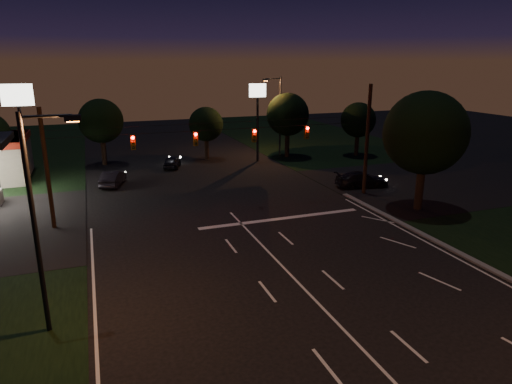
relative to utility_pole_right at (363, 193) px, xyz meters
name	(u,v)px	position (x,y,z in m)	size (l,w,h in m)	color
ground	(320,305)	(-12.00, -15.00, 0.00)	(140.00, 140.00, 0.00)	black
cross_street_right	(432,182)	(8.00, 1.00, 0.00)	(20.00, 16.00, 0.02)	black
stop_bar	(281,219)	(-9.00, -3.50, 0.01)	(12.00, 0.50, 0.01)	silver
utility_pole_right	(363,193)	(0.00, 0.00, 0.00)	(0.30, 0.30, 9.00)	black
utility_pole_left	(55,228)	(-24.00, 0.00, 0.00)	(0.28, 0.28, 8.00)	black
signal_span	(225,136)	(-12.00, -0.04, 5.50)	(24.00, 0.40, 1.56)	black
pole_sign_left_near	(20,113)	(-26.00, 7.00, 6.98)	(2.20, 0.30, 9.10)	black
pole_sign_right	(258,104)	(-4.00, 15.00, 6.24)	(1.80, 0.30, 8.40)	black
street_light_left	(40,210)	(-23.24, -13.00, 5.24)	(2.20, 0.35, 9.00)	black
street_light_right_far	(278,111)	(-0.76, 17.00, 5.24)	(2.20, 0.35, 9.00)	black
tree_right_near	(424,134)	(1.53, -4.83, 5.68)	(6.00, 6.00, 8.76)	black
tree_far_b	(101,121)	(-19.98, 19.13, 4.61)	(4.60, 4.60, 6.98)	black
tree_far_c	(206,125)	(-8.98, 18.10, 3.90)	(3.80, 3.80, 5.86)	black
tree_far_d	(287,115)	(0.02, 16.13, 4.83)	(4.80, 4.80, 7.30)	black
tree_far_e	(358,120)	(8.02, 14.11, 4.11)	(4.00, 4.00, 6.18)	black
car_oncoming_a	(172,162)	(-13.46, 15.08, 0.61)	(1.45, 3.60, 1.23)	black
car_oncoming_b	(113,178)	(-19.66, 9.80, 0.67)	(1.43, 4.10, 1.35)	black
car_cross	(362,179)	(0.96, 1.80, 0.68)	(1.91, 4.71, 1.37)	black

